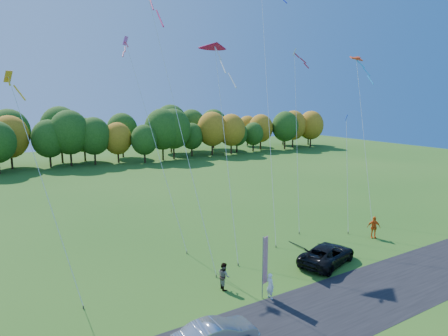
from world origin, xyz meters
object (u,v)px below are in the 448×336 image
silver_sedan (216,335)px  feather_flag (265,260)px  black_suv (327,254)px  person_east (374,227)px

silver_sedan → feather_flag: feather_flag is taller
black_suv → feather_flag: size_ratio=1.33×
black_suv → feather_flag: feather_flag is taller
feather_flag → person_east: bearing=12.9°
black_suv → feather_flag: bearing=85.3°
person_east → feather_flag: (-14.64, -3.35, 1.46)m
feather_flag → black_suv: bearing=12.3°
silver_sedan → feather_flag: bearing=-59.6°
person_east → feather_flag: size_ratio=0.49×
black_suv → person_east: bearing=-93.6°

